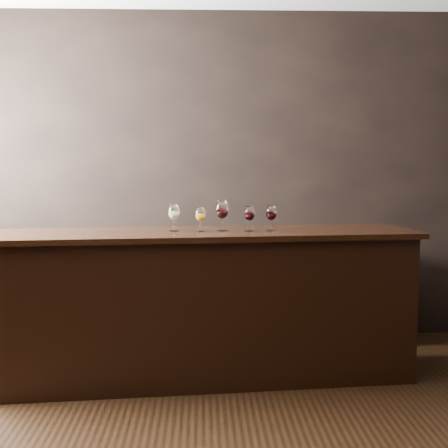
{
  "coord_description": "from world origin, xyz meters",
  "views": [
    {
      "loc": [
        -0.0,
        -3.14,
        1.54
      ],
      "look_at": [
        0.15,
        1.14,
        1.1
      ],
      "focal_mm": 50.0,
      "sensor_mm": 36.0,
      "label": 1
    }
  ],
  "objects_px": {
    "bar_counter": "(203,308)",
    "glass_red_b": "(249,214)",
    "back_bar_shelf": "(262,297)",
    "glass_red_a": "(222,210)",
    "glass_amber": "(200,215)",
    "glass_red_c": "(271,213)",
    "glass_white": "(174,213)"
  },
  "relations": [
    {
      "from": "bar_counter",
      "to": "glass_red_b",
      "type": "height_order",
      "value": "glass_red_b"
    },
    {
      "from": "bar_counter",
      "to": "back_bar_shelf",
      "type": "height_order",
      "value": "bar_counter"
    },
    {
      "from": "back_bar_shelf",
      "to": "glass_red_a",
      "type": "bearing_deg",
      "value": -112.83
    },
    {
      "from": "glass_amber",
      "to": "glass_red_c",
      "type": "distance_m",
      "value": 0.49
    },
    {
      "from": "back_bar_shelf",
      "to": "glass_red_a",
      "type": "relative_size",
      "value": 10.08
    },
    {
      "from": "bar_counter",
      "to": "glass_red_b",
      "type": "xyz_separation_m",
      "value": [
        0.32,
        0.01,
        0.66
      ]
    },
    {
      "from": "bar_counter",
      "to": "glass_red_b",
      "type": "bearing_deg",
      "value": -3.79
    },
    {
      "from": "glass_white",
      "to": "glass_red_a",
      "type": "height_order",
      "value": "glass_red_a"
    },
    {
      "from": "glass_amber",
      "to": "glass_red_b",
      "type": "bearing_deg",
      "value": 4.05
    },
    {
      "from": "glass_red_b",
      "to": "glass_red_c",
      "type": "xyz_separation_m",
      "value": [
        0.15,
        0.01,
        0.0
      ]
    },
    {
      "from": "glass_amber",
      "to": "glass_red_b",
      "type": "distance_m",
      "value": 0.34
    },
    {
      "from": "glass_amber",
      "to": "glass_red_c",
      "type": "bearing_deg",
      "value": 3.39
    },
    {
      "from": "glass_red_c",
      "to": "glass_red_b",
      "type": "bearing_deg",
      "value": -178.09
    },
    {
      "from": "bar_counter",
      "to": "back_bar_shelf",
      "type": "distance_m",
      "value": 1.03
    },
    {
      "from": "bar_counter",
      "to": "glass_red_c",
      "type": "bearing_deg",
      "value": -3.77
    },
    {
      "from": "glass_amber",
      "to": "glass_red_a",
      "type": "relative_size",
      "value": 0.79
    },
    {
      "from": "glass_amber",
      "to": "glass_red_b",
      "type": "xyz_separation_m",
      "value": [
        0.34,
        0.02,
        0.01
      ]
    },
    {
      "from": "glass_white",
      "to": "glass_red_c",
      "type": "bearing_deg",
      "value": -0.74
    },
    {
      "from": "glass_red_a",
      "to": "bar_counter",
      "type": "bearing_deg",
      "value": -168.7
    },
    {
      "from": "glass_white",
      "to": "glass_red_b",
      "type": "distance_m",
      "value": 0.52
    },
    {
      "from": "glass_amber",
      "to": "glass_white",
      "type": "bearing_deg",
      "value": 168.3
    },
    {
      "from": "glass_red_c",
      "to": "bar_counter",
      "type": "bearing_deg",
      "value": -178.13
    },
    {
      "from": "back_bar_shelf",
      "to": "glass_white",
      "type": "height_order",
      "value": "glass_white"
    },
    {
      "from": "back_bar_shelf",
      "to": "glass_red_b",
      "type": "height_order",
      "value": "glass_red_b"
    },
    {
      "from": "glass_red_a",
      "to": "glass_red_c",
      "type": "relative_size",
      "value": 1.18
    },
    {
      "from": "glass_white",
      "to": "bar_counter",
      "type": "bearing_deg",
      "value": -7.0
    },
    {
      "from": "glass_red_a",
      "to": "glass_red_c",
      "type": "height_order",
      "value": "glass_red_a"
    },
    {
      "from": "glass_amber",
      "to": "glass_red_a",
      "type": "height_order",
      "value": "glass_red_a"
    },
    {
      "from": "bar_counter",
      "to": "back_bar_shelf",
      "type": "xyz_separation_m",
      "value": [
        0.5,
        0.89,
        -0.12
      ]
    },
    {
      "from": "bar_counter",
      "to": "glass_red_c",
      "type": "height_order",
      "value": "glass_red_c"
    },
    {
      "from": "glass_red_c",
      "to": "glass_amber",
      "type": "bearing_deg",
      "value": -176.61
    },
    {
      "from": "back_bar_shelf",
      "to": "glass_red_c",
      "type": "xyz_separation_m",
      "value": [
        -0.02,
        -0.87,
        0.78
      ]
    }
  ]
}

